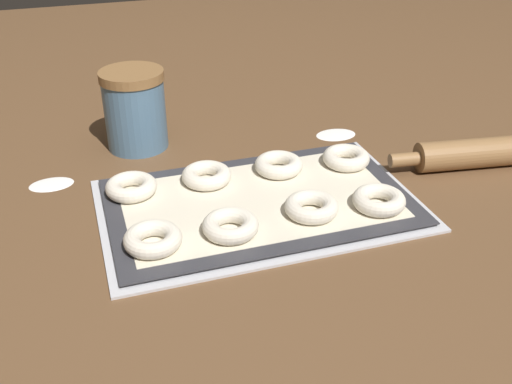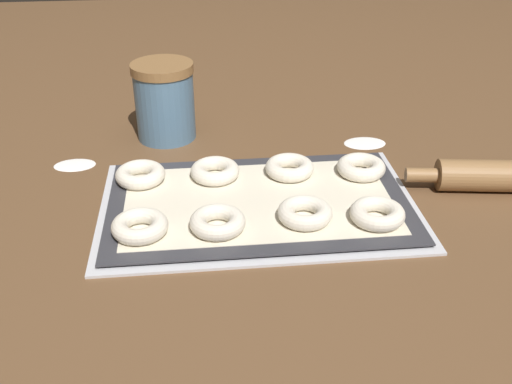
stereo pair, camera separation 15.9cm
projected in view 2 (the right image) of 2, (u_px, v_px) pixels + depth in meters
The scene contains 14 objects.
ground_plane at pixel (258, 206), 0.89m from camera, with size 2.80×2.80×0.00m, color brown.
baking_tray at pixel (256, 203), 0.90m from camera, with size 0.47×0.30×0.01m.
baking_mat at pixel (256, 200), 0.89m from camera, with size 0.44×0.27×0.00m.
bagel_front_far_left at pixel (140, 226), 0.81m from camera, with size 0.08×0.08×0.02m.
bagel_front_mid_left at pixel (218, 222), 0.82m from camera, with size 0.08×0.08×0.02m.
bagel_front_mid_right at pixel (305, 213), 0.84m from camera, with size 0.08×0.08×0.02m.
bagel_front_far_right at pixel (377, 214), 0.84m from camera, with size 0.08×0.08×0.02m.
bagel_back_far_left at pixel (140, 175), 0.93m from camera, with size 0.08×0.08×0.02m.
bagel_back_mid_left at pixel (215, 171), 0.94m from camera, with size 0.08×0.08×0.02m.
bagel_back_mid_right at pixel (289, 168), 0.95m from camera, with size 0.08×0.08×0.02m.
bagel_back_far_right at pixel (361, 167), 0.95m from camera, with size 0.08×0.08×0.02m.
flour_canister at pixel (165, 101), 1.07m from camera, with size 0.11×0.11×0.14m.
flour_patch_near at pixel (75, 164), 1.01m from camera, with size 0.07×0.05×0.00m.
flour_patch_far at pixel (365, 143), 1.08m from camera, with size 0.08×0.05×0.00m.
Camera 2 is at (-0.08, -0.76, 0.47)m, focal length 42.00 mm.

